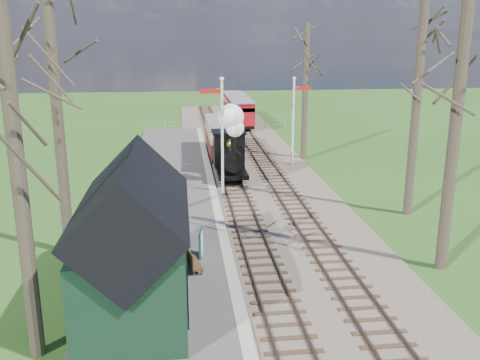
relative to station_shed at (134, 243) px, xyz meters
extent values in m
ellipsoid|color=#385B23|center=(-20.70, 56.00, -17.03)|extent=(57.60, 36.00, 16.20)
ellipsoid|color=#385B23|center=(14.30, 61.00, -20.31)|extent=(70.40, 44.00, 19.80)
ellipsoid|color=#385B23|center=(39.30, 54.00, -15.39)|extent=(51.20, 32.00, 14.40)
ellipsoid|color=#385B23|center=(-3.70, 66.00, -18.67)|extent=(64.00, 40.00, 18.00)
cube|color=brown|center=(5.60, 18.00, -2.22)|extent=(8.00, 60.00, 0.10)
cube|color=brown|center=(3.80, 18.00, -2.13)|extent=(0.07, 60.00, 0.12)
cube|color=brown|center=(4.80, 18.00, -2.13)|extent=(0.07, 60.00, 0.12)
cube|color=#38281C|center=(4.30, 18.00, -2.17)|extent=(1.60, 60.00, 0.09)
cube|color=brown|center=(6.40, 18.00, -2.13)|extent=(0.07, 60.00, 0.12)
cube|color=brown|center=(7.40, 18.00, -2.13)|extent=(0.07, 60.00, 0.12)
cube|color=#38281C|center=(6.90, 18.00, -2.17)|extent=(1.60, 60.00, 0.09)
cube|color=#474442|center=(0.80, 10.00, -2.17)|extent=(5.00, 44.00, 0.20)
cube|color=#B2AD9E|center=(3.10, 10.00, -2.16)|extent=(0.40, 44.00, 0.21)
cube|color=black|center=(0.00, 0.00, -0.77)|extent=(3.00, 6.00, 2.60)
cube|color=black|center=(0.00, 0.00, 1.08)|extent=(3.25, 6.30, 3.25)
cube|color=black|center=(1.52, -1.00, -1.07)|extent=(0.06, 1.20, 2.00)
cylinder|color=silver|center=(3.60, 12.00, 0.73)|extent=(0.14, 0.14, 6.00)
sphere|color=silver|center=(3.60, 12.00, 3.83)|extent=(0.24, 0.24, 0.24)
cube|color=#B7140F|center=(3.05, 12.00, 3.23)|extent=(1.10, 0.08, 0.22)
cube|color=black|center=(3.60, 12.00, 2.13)|extent=(0.18, 0.06, 0.30)
cylinder|color=silver|center=(8.60, 18.00, 0.48)|extent=(0.14, 0.14, 5.50)
sphere|color=silver|center=(8.60, 18.00, 3.33)|extent=(0.24, 0.24, 0.24)
cube|color=#B7140F|center=(9.15, 18.00, 2.73)|extent=(1.10, 0.08, 0.22)
cube|color=black|center=(8.60, 18.00, 1.63)|extent=(0.18, 0.06, 0.30)
cylinder|color=#382D23|center=(-2.50, -2.00, 2.23)|extent=(0.39, 0.39, 9.00)
cylinder|color=#382D23|center=(-3.00, 5.00, 3.23)|extent=(0.41, 0.41, 11.00)
cylinder|color=#382D23|center=(10.80, 2.00, 3.73)|extent=(0.42, 0.42, 12.00)
cylinder|color=#382D23|center=(12.10, 8.00, 2.73)|extent=(0.40, 0.40, 10.00)
cylinder|color=#382D23|center=(9.80, 20.00, 2.23)|extent=(0.39, 0.39, 9.00)
cube|color=slate|center=(4.60, 32.00, -1.52)|extent=(12.60, 0.02, 0.01)
cube|color=slate|center=(4.60, 32.00, -1.82)|extent=(12.60, 0.02, 0.02)
cylinder|color=slate|center=(4.60, 32.00, -1.77)|extent=(0.08, 0.08, 1.00)
cube|color=black|center=(4.30, 14.95, -1.62)|extent=(1.69, 3.97, 0.25)
cylinder|color=black|center=(4.30, 14.35, -0.73)|extent=(1.09, 2.58, 1.09)
cube|color=black|center=(4.30, 16.14, -0.63)|extent=(1.79, 1.59, 1.99)
cylinder|color=black|center=(4.30, 13.36, 0.17)|extent=(0.28, 0.28, 0.79)
sphere|color=#B28D34|center=(4.30, 14.65, -0.03)|extent=(0.52, 0.52, 0.52)
sphere|color=white|center=(4.40, 13.36, 1.11)|extent=(0.99, 0.99, 0.99)
sphere|color=white|center=(4.20, 13.46, 1.70)|extent=(1.39, 1.39, 1.39)
cylinder|color=black|center=(3.80, 13.76, -1.75)|extent=(0.10, 0.64, 0.64)
cylinder|color=black|center=(4.80, 13.76, -1.75)|extent=(0.10, 0.64, 0.64)
cube|color=black|center=(4.30, 20.95, -1.72)|extent=(1.89, 6.95, 0.30)
cube|color=#5D1B15|center=(4.30, 20.95, -1.12)|extent=(1.99, 6.95, 0.89)
cube|color=#BEAE90|center=(4.30, 20.95, -0.23)|extent=(1.99, 6.95, 0.89)
cube|color=slate|center=(4.30, 20.95, 0.27)|extent=(2.08, 7.15, 0.12)
cube|color=black|center=(6.90, 32.38, -1.73)|extent=(1.82, 4.79, 0.29)
cube|color=maroon|center=(6.90, 32.38, -1.16)|extent=(1.91, 4.79, 0.86)
cube|color=#BEAE90|center=(6.90, 32.38, -0.30)|extent=(1.91, 4.79, 0.86)
cube|color=slate|center=(6.90, 32.38, 0.18)|extent=(2.01, 4.98, 0.11)
cube|color=black|center=(6.90, 37.88, -1.73)|extent=(1.82, 4.79, 0.29)
cube|color=maroon|center=(6.90, 37.88, -1.16)|extent=(1.91, 4.79, 0.86)
cube|color=#BEAE90|center=(6.90, 37.88, -0.30)|extent=(1.91, 4.79, 0.86)
cube|color=slate|center=(6.90, 37.88, 0.18)|extent=(2.01, 4.98, 0.11)
cube|color=#104B3B|center=(2.09, 3.56, -1.55)|extent=(0.17, 0.70, 1.03)
cube|color=silver|center=(2.14, 3.55, -1.55)|extent=(0.11, 0.60, 0.84)
cube|color=#4E321C|center=(1.80, 2.49, -1.85)|extent=(0.63, 1.36, 0.06)
cube|color=#4E321C|center=(1.63, 2.46, -1.60)|extent=(0.31, 1.29, 0.56)
cube|color=#4E321C|center=(1.94, 1.93, -1.97)|extent=(0.06, 0.06, 0.19)
cube|color=#4E321C|center=(1.66, 3.06, -1.97)|extent=(0.06, 0.06, 0.19)
imported|color=black|center=(1.12, 0.89, -1.45)|extent=(0.41, 0.52, 1.24)
camera|label=1|loc=(1.47, -15.12, 6.01)|focal=40.00mm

